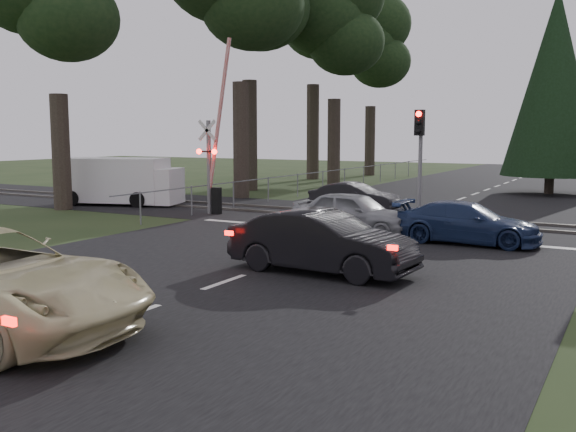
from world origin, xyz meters
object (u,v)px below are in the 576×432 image
Objects in this scene: crossing_signal at (213,164)px; dark_car_far at (355,198)px; silver_car at (354,213)px; traffic_signal_center at (420,147)px; white_van at (123,181)px; dark_hatchback at (322,242)px; blue_sedan at (467,223)px.

crossing_signal reaches higher than dark_car_far.
crossing_signal is 5.99m from dark_car_far.
dark_car_far is (-2.26, 5.38, -0.08)m from silver_car.
traffic_signal_center reaches higher than dark_car_far.
white_van is at bearing 80.24° from silver_car.
blue_sedan is (1.99, 5.80, -0.12)m from dark_hatchback.
silver_car is 1.09× the size of dark_car_far.
dark_car_far reaches higher than blue_sedan.
silver_car is (-1.20, -3.00, -2.11)m from traffic_signal_center.
crossing_signal reaches higher than traffic_signal_center.
silver_car is at bearing -157.46° from dark_car_far.
blue_sedan is (2.46, -2.95, -2.19)m from traffic_signal_center.
crossing_signal is 1.85× the size of dark_car_far.
crossing_signal is at bearing -25.45° from white_van.
traffic_signal_center is at bearing 6.15° from crossing_signal.
dark_hatchback is 6.00m from silver_car.
traffic_signal_center is 0.96× the size of blue_sedan.
white_van is at bearing 79.48° from blue_sedan.
crossing_signal is at bearing 123.98° from dark_car_far.
crossing_signal is at bearing 78.60° from blue_sedan.
dark_hatchback is at bearing -48.14° from white_van.
silver_car is at bearing -16.57° from crossing_signal.
traffic_signal_center is 9.01m from dark_hatchback.
white_van is (-10.55, -2.44, 0.47)m from dark_car_far.
crossing_signal is 1.70× the size of silver_car.
blue_sedan is (10.73, -2.06, -1.44)m from crossing_signal.
dark_car_far is at bearing 34.26° from crossing_signal.
blue_sedan is at bearing -86.14° from silver_car.
crossing_signal is 5.88m from white_van.
crossing_signal is at bearing 51.15° from dark_hatchback.
white_van is (-12.81, 2.94, 0.39)m from silver_car.
blue_sedan is 7.97m from dark_car_far.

